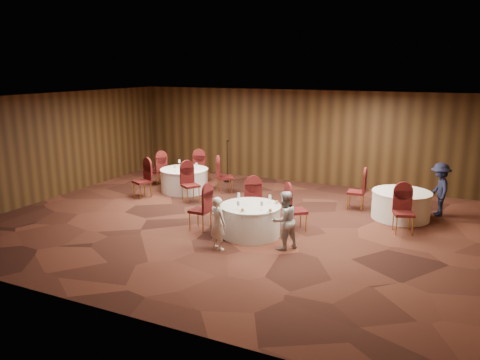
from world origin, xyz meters
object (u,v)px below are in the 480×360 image
at_px(woman_a, 218,223).
at_px(man_c, 439,189).
at_px(woman_b, 284,220).
at_px(table_left, 185,180).
at_px(mic_stand, 227,170).
at_px(table_main, 250,220).
at_px(table_right, 401,205).

height_order(woman_a, man_c, man_c).
bearing_deg(woman_b, man_c, 179.21).
distance_m(table_left, woman_b, 5.71).
bearing_deg(woman_a, mic_stand, -45.05).
bearing_deg(table_main, table_left, 142.10).
bearing_deg(table_left, table_main, -37.90).
bearing_deg(mic_stand, woman_a, -65.06).
xyz_separation_m(table_main, table_right, (3.11, 2.88, -0.00)).
xyz_separation_m(table_left, mic_stand, (0.68, 1.75, 0.04)).
bearing_deg(table_right, man_c, 38.72).
height_order(table_left, man_c, man_c).
relative_size(table_main, man_c, 1.00).
height_order(table_left, woman_a, woman_a).
distance_m(table_right, mic_stand, 6.27).
height_order(table_left, table_right, same).
xyz_separation_m(table_main, woman_b, (1.03, -0.50, 0.29)).
height_order(table_left, mic_stand, mic_stand).
distance_m(table_main, mic_stand, 5.42).
relative_size(mic_stand, woman_a, 1.22).
bearing_deg(table_right, woman_b, -121.57).
xyz_separation_m(table_left, woman_a, (3.33, -3.95, 0.23)).
bearing_deg(woman_b, woman_a, -28.64).
bearing_deg(table_right, table_main, -137.20).
relative_size(mic_stand, man_c, 1.01).
distance_m(table_main, table_left, 4.57).
xyz_separation_m(woman_b, man_c, (2.96, 4.09, 0.07)).
bearing_deg(woman_b, table_right, -176.44).
bearing_deg(mic_stand, table_main, -57.26).
relative_size(table_main, mic_stand, 0.99).
relative_size(table_right, man_c, 1.05).
height_order(table_main, table_right, same).
bearing_deg(mic_stand, woman_b, -51.88).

